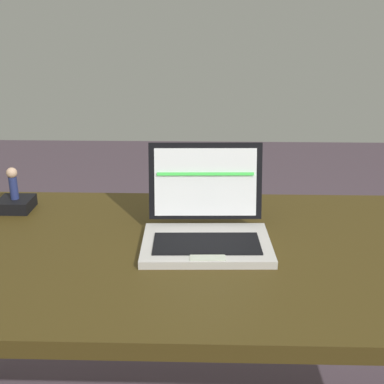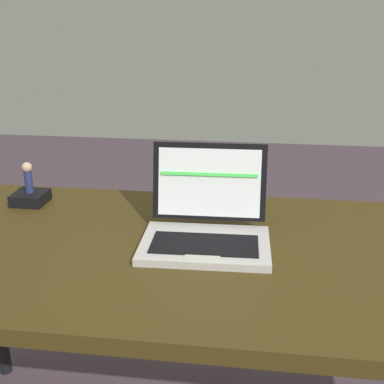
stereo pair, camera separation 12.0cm
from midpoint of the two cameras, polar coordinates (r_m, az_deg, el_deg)
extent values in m
cube|color=#3D2F11|center=(1.24, 7.14, -7.38)|extent=(1.80, 0.77, 0.04)
cube|color=beige|center=(1.22, 4.34, -6.17)|extent=(0.32, 0.23, 0.02)
cube|color=black|center=(1.20, 4.33, -6.05)|extent=(0.26, 0.13, 0.00)
cube|color=#B8C0AC|center=(1.14, 4.22, -7.57)|extent=(0.08, 0.04, 0.00)
cube|color=black|center=(1.29, 4.66, 1.15)|extent=(0.30, 0.06, 0.20)
cube|color=white|center=(1.29, 4.65, 1.02)|extent=(0.27, 0.05, 0.17)
cube|color=#4CF259|center=(1.28, 4.68, 1.98)|extent=(0.25, 0.01, 0.01)
cube|color=black|center=(1.56, -16.00, -0.69)|extent=(0.10, 0.10, 0.03)
cylinder|color=navy|center=(1.54, -16.18, 1.06)|extent=(0.02, 0.02, 0.07)
sphere|color=tan|center=(1.53, -16.34, 2.70)|extent=(0.03, 0.03, 0.03)
camera|label=1|loc=(0.06, -87.14, 1.03)|focal=46.46mm
camera|label=2|loc=(0.06, 92.86, -1.03)|focal=46.46mm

